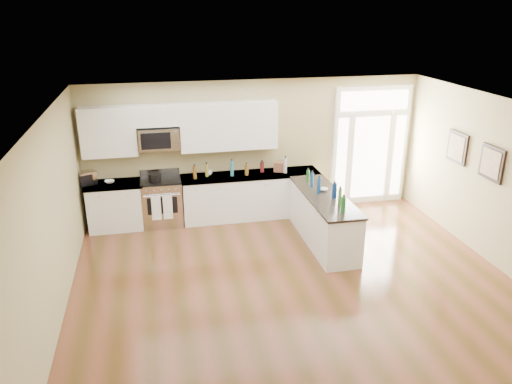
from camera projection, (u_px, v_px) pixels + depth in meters
ground at (312, 315)px, 7.18m from camera, size 8.00×8.00×0.00m
room_shell at (317, 206)px, 6.58m from camera, size 8.00×8.00×8.00m
back_cabinet_left at (116, 207)px, 9.84m from camera, size 1.10×0.66×0.94m
back_cabinet_right at (251, 197)px, 10.37m from camera, size 2.85×0.66×0.94m
peninsula_cabinet at (323, 220)px, 9.26m from camera, size 0.69×2.32×0.94m
upper_cabinet_left at (108, 132)px, 9.45m from camera, size 1.04×0.33×0.95m
upper_cabinet_right at (229, 126)px, 9.90m from camera, size 1.94×0.33×0.95m
upper_cabinet_short at (157, 115)px, 9.53m from camera, size 0.82×0.33×0.40m
microwave at (159, 138)px, 9.65m from camera, size 0.78×0.41×0.42m
entry_door at (370, 146)px, 10.83m from camera, size 1.70×0.10×2.60m
wall_art_near at (457, 147)px, 9.26m from camera, size 0.05×0.58×0.58m
wall_art_far at (492, 163)px, 8.35m from camera, size 0.05×0.58×0.58m
kitchen_range at (162, 202)px, 10.00m from camera, size 0.78×0.69×1.08m
stockpot at (155, 177)px, 9.69m from camera, size 0.30×0.30×0.19m
toaster_oven at (87, 178)px, 9.56m from camera, size 0.38×0.35×0.26m
cardboard_box at (280, 167)px, 10.32m from camera, size 0.29×0.25×0.20m
bowl_left at (110, 182)px, 9.68m from camera, size 0.22×0.22×0.05m
bowl_peninsula at (324, 190)px, 9.27m from camera, size 0.19×0.19×0.05m
cup_counter at (209, 173)px, 10.11m from camera, size 0.16×0.16×0.10m
counter_bottles at (280, 178)px, 9.52m from camera, size 2.41×2.45×0.32m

